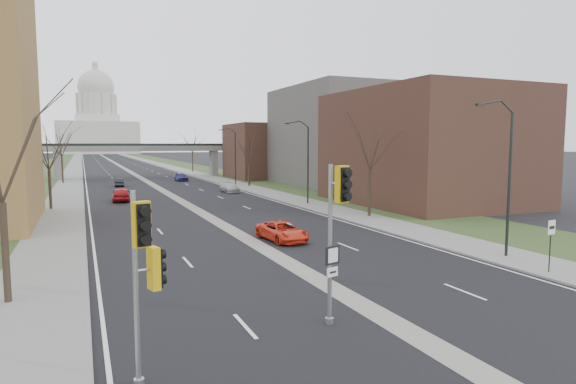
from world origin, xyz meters
TOP-DOWN VIEW (x-y plane):
  - ground at (0.00, 0.00)m, footprint 700.00×700.00m
  - road_surface at (0.00, 150.00)m, footprint 20.00×600.00m
  - median_strip at (0.00, 150.00)m, footprint 1.20×600.00m
  - sidewalk_right at (12.00, 150.00)m, footprint 4.00×600.00m
  - sidewalk_left at (-12.00, 150.00)m, footprint 4.00×600.00m
  - grass_verge_right at (18.00, 150.00)m, footprint 8.00×600.00m
  - grass_verge_left at (-18.00, 150.00)m, footprint 8.00×600.00m
  - commercial_block_near at (24.00, 28.00)m, footprint 16.00×20.00m
  - commercial_block_mid at (28.00, 52.00)m, footprint 18.00×22.00m
  - commercial_block_far at (22.00, 70.00)m, footprint 14.00×14.00m
  - pedestrian_bridge at (0.00, 80.00)m, footprint 34.00×3.00m
  - capitol at (0.00, 320.00)m, footprint 48.00×42.00m
  - streetlight_near at (10.99, 6.00)m, footprint 2.61×0.20m
  - streetlight_mid at (10.99, 32.00)m, footprint 2.61×0.20m
  - streetlight_far at (10.99, 58.00)m, footprint 2.61×0.20m
  - tree_left_b at (-13.00, 38.00)m, footprint 6.75×6.75m
  - tree_left_c at (-13.00, 72.00)m, footprint 7.65×7.65m
  - tree_right_a at (13.00, 22.00)m, footprint 7.20×7.20m
  - tree_right_b at (13.00, 55.00)m, footprint 6.30×6.30m
  - tree_right_c at (13.00, 95.00)m, footprint 7.65×7.65m
  - signal_pole_left at (-8.66, -0.99)m, footprint 0.88×1.14m
  - signal_pole_median at (-2.04, 0.76)m, footprint 0.76×0.96m
  - speed_limit_sign at (10.96, 2.62)m, footprint 0.56×0.09m
  - car_left_near at (-6.16, 42.79)m, footprint 2.20×4.70m
  - car_left_far at (-5.04, 62.43)m, footprint 1.51×3.77m
  - car_right_near at (2.00, 15.43)m, footprint 2.52×4.73m
  - car_right_mid at (7.75, 47.62)m, footprint 2.00×4.47m
  - car_right_far at (5.59, 69.76)m, footprint 2.07×4.32m

SIDE VIEW (x-z plane):
  - ground at x=0.00m, z-range 0.00..0.00m
  - median_strip at x=0.00m, z-range -0.01..0.01m
  - road_surface at x=0.00m, z-range 0.00..0.01m
  - grass_verge_right at x=18.00m, z-range 0.00..0.10m
  - grass_verge_left at x=-18.00m, z-range 0.00..0.10m
  - sidewalk_right at x=12.00m, z-range 0.00..0.12m
  - sidewalk_left at x=-12.00m, z-range 0.00..0.12m
  - car_left_far at x=-5.04m, z-range 0.00..1.22m
  - car_right_near at x=2.00m, z-range 0.00..1.27m
  - car_right_mid at x=7.75m, z-range 0.00..1.27m
  - car_right_far at x=5.59m, z-range 0.00..1.42m
  - car_left_near at x=-6.16m, z-range 0.00..1.56m
  - speed_limit_sign at x=10.96m, z-range 0.60..3.18m
  - signal_pole_left at x=-8.66m, z-range 0.81..6.04m
  - signal_pole_median at x=-2.04m, z-range 1.13..6.85m
  - pedestrian_bridge at x=0.00m, z-range 1.62..8.07m
  - commercial_block_far at x=22.00m, z-range 0.00..10.00m
  - tree_right_b at x=13.00m, z-range 1.71..9.93m
  - commercial_block_near at x=24.00m, z-range 0.00..12.00m
  - tree_left_b at x=-13.00m, z-range 1.82..10.63m
  - tree_right_a at x=13.00m, z-range 1.94..11.34m
  - streetlight_near at x=10.99m, z-range 2.60..11.30m
  - streetlight_mid at x=10.99m, z-range 2.60..11.30m
  - streetlight_far at x=10.99m, z-range 2.60..11.30m
  - tree_left_c at x=-13.00m, z-range 2.05..12.04m
  - tree_right_c at x=13.00m, z-range 2.05..12.04m
  - commercial_block_mid at x=28.00m, z-range 0.00..15.00m
  - capitol at x=0.00m, z-range -9.28..46.47m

